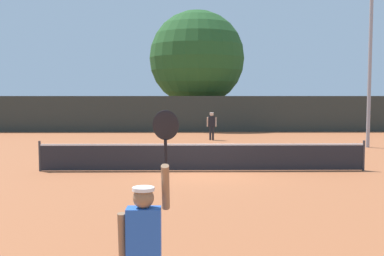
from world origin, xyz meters
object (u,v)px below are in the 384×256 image
object	(u,v)px
player_serving	(145,237)
parked_car_far	(275,117)
tennis_ball	(135,161)
parked_car_near	(163,116)
parked_car_mid	(217,116)
light_pole	(370,57)
player_receiving	(212,123)
large_tree	(197,58)

from	to	relation	value
player_serving	parked_car_far	xyz separation A→B (m)	(7.87, 33.20, -0.33)
tennis_ball	parked_car_near	bearing A→B (deg)	89.91
parked_car_mid	light_pole	bearing A→B (deg)	-74.79
player_serving	player_receiving	distance (m)	22.19
player_receiving	parked_car_far	xyz separation A→B (m)	(5.88, 11.10, -0.22)
tennis_ball	light_pole	xyz separation A→B (m)	(11.29, 4.93, 4.51)
player_receiving	parked_car_mid	size ratio (longest dim) A/B	0.38
player_serving	parked_car_near	distance (m)	35.68
player_serving	parked_car_far	distance (m)	34.12
tennis_ball	player_receiving	bearing A→B (deg)	67.99
parked_car_mid	parked_car_far	distance (m)	5.65
parked_car_mid	player_receiving	bearing A→B (deg)	-99.37
light_pole	parked_car_mid	size ratio (longest dim) A/B	1.84
parked_car_mid	player_serving	bearing A→B (deg)	-99.43
player_serving	light_pole	distance (m)	20.95
player_receiving	parked_car_mid	xyz separation A→B (m)	(1.27, 14.37, -0.22)
player_serving	large_tree	distance (m)	32.48
player_receiving	tennis_ball	xyz separation A→B (m)	(-3.55, -8.79, -0.96)
parked_car_mid	parked_car_far	size ratio (longest dim) A/B	1.00
player_serving	tennis_ball	world-z (taller)	player_serving
player_receiving	parked_car_mid	world-z (taller)	parked_car_mid
player_receiving	player_serving	bearing A→B (deg)	84.84
parked_car_mid	parked_car_near	bearing A→B (deg)	-174.58
player_receiving	light_pole	world-z (taller)	light_pole
player_serving	tennis_ball	bearing A→B (deg)	96.68
tennis_ball	parked_car_mid	bearing A→B (deg)	78.23
light_pole	parked_car_near	world-z (taller)	light_pole
player_serving	tennis_ball	size ratio (longest dim) A/B	37.10
player_serving	player_receiving	bearing A→B (deg)	84.84
parked_car_far	large_tree	bearing A→B (deg)	-167.14
player_receiving	parked_car_far	bearing A→B (deg)	-117.92
parked_car_mid	parked_car_far	bearing A→B (deg)	-39.67
large_tree	parked_car_far	distance (m)	8.14
player_receiving	large_tree	world-z (taller)	large_tree
parked_car_far	player_receiving	bearing A→B (deg)	-114.22
player_serving	parked_car_near	size ratio (longest dim) A/B	0.59
tennis_ball	parked_car_near	xyz separation A→B (m)	(0.03, 22.34, 0.74)
parked_car_near	parked_car_far	xyz separation A→B (m)	(9.40, -2.45, 0.00)
parked_car_near	parked_car_mid	bearing A→B (deg)	7.77
player_receiving	tennis_ball	world-z (taller)	player_receiving
large_tree	player_serving	bearing A→B (deg)	-92.44
large_tree	parked_car_near	distance (m)	6.60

